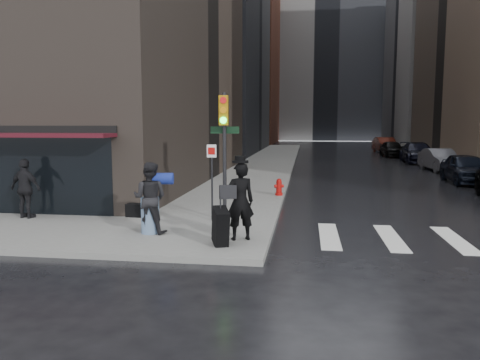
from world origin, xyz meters
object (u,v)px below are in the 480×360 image
object	(u,v)px
fire_hydrant	(279,188)
parked_car_3	(418,153)
traffic_light	(223,139)
parked_car_2	(440,160)
man_overcoat	(236,205)
man_greycoat	(26,189)
parked_car_5	(385,145)
man_jeans	(150,198)
parked_car_4	(392,149)
parked_car_1	(466,168)

from	to	relation	value
fire_hydrant	parked_car_3	distance (m)	21.37
traffic_light	fire_hydrant	distance (m)	5.75
traffic_light	parked_car_2	distance (m)	21.02
man_overcoat	man_greycoat	world-z (taller)	man_overcoat
fire_hydrant	parked_car_5	bearing A→B (deg)	73.95
man_jeans	traffic_light	xyz separation A→B (m)	(1.62, 1.79, 1.47)
parked_car_3	parked_car_4	xyz separation A→B (m)	(-0.79, 6.37, -0.04)
traffic_light	parked_car_1	bearing A→B (deg)	44.06
parked_car_3	parked_car_4	distance (m)	6.42
man_overcoat	man_jeans	world-z (taller)	man_overcoat
fire_hydrant	parked_car_1	distance (m)	11.06
parked_car_5	man_jeans	bearing A→B (deg)	-113.20
man_overcoat	parked_car_5	bearing A→B (deg)	-125.09
man_jeans	fire_hydrant	world-z (taller)	man_jeans
man_greycoat	parked_car_1	xyz separation A→B (m)	(16.35, 11.96, -0.30)
fire_hydrant	parked_car_5	xyz separation A→B (m)	(9.16, 31.85, 0.35)
fire_hydrant	parked_car_3	world-z (taller)	parked_car_3
man_greycoat	man_overcoat	bearing A→B (deg)	175.59
man_overcoat	parked_car_5	world-z (taller)	man_overcoat
man_overcoat	traffic_light	world-z (taller)	traffic_light
man_jeans	parked_car_2	distance (m)	23.31
man_jeans	parked_car_3	world-z (taller)	man_jeans
man_jeans	man_greycoat	xyz separation A→B (m)	(-4.36, 1.37, -0.03)
parked_car_4	fire_hydrant	bearing A→B (deg)	-110.80
parked_car_1	parked_car_4	xyz separation A→B (m)	(-0.28, 19.11, -0.02)
man_overcoat	parked_car_4	distance (m)	34.26
man_jeans	parked_car_5	xyz separation A→B (m)	(12.11, 38.82, -0.28)
parked_car_1	parked_car_3	distance (m)	12.75
man_overcoat	man_jeans	distance (m)	2.40
man_overcoat	parked_car_2	world-z (taller)	man_overcoat
man_overcoat	parked_car_1	world-z (taller)	man_overcoat
fire_hydrant	parked_car_5	size ratio (longest dim) A/B	0.14
man_greycoat	parked_car_3	bearing A→B (deg)	-113.08
parked_car_5	man_greycoat	bearing A→B (deg)	-119.61
parked_car_1	parked_car_5	xyz separation A→B (m)	(0.11, 25.48, 0.05)
man_overcoat	parked_car_4	bearing A→B (deg)	-127.02
fire_hydrant	parked_car_4	world-z (taller)	parked_car_4
man_overcoat	parked_car_2	xyz separation A→B (m)	(10.11, 20.21, -0.33)
man_overcoat	parked_car_1	xyz separation A→B (m)	(9.65, 13.83, -0.28)
traffic_light	parked_car_4	size ratio (longest dim) A/B	0.87
man_overcoat	man_jeans	xyz separation A→B (m)	(-2.34, 0.50, 0.05)
parked_car_3	parked_car_5	world-z (taller)	parked_car_5
traffic_light	man_overcoat	bearing A→B (deg)	-76.44
man_greycoat	parked_car_3	world-z (taller)	man_greycoat
parked_car_3	parked_car_2	bearing A→B (deg)	-88.57
man_greycoat	parked_car_5	xyz separation A→B (m)	(16.46, 37.44, -0.25)
man_overcoat	man_jeans	size ratio (longest dim) A/B	1.13
man_overcoat	fire_hydrant	world-z (taller)	man_overcoat
man_greycoat	parked_car_5	size ratio (longest dim) A/B	0.37
man_greycoat	traffic_light	distance (m)	6.17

